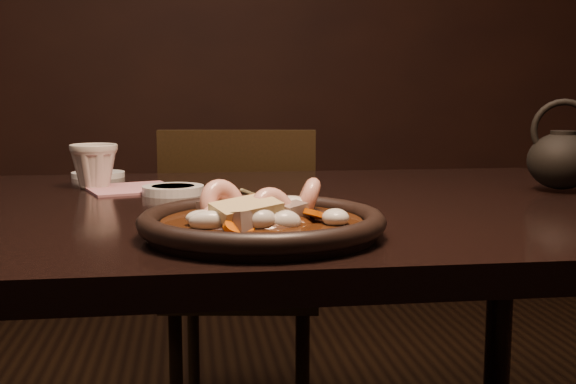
{
  "coord_description": "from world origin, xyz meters",
  "views": [
    {
      "loc": [
        0.01,
        -1.15,
        0.93
      ],
      "look_at": [
        0.14,
        -0.24,
        0.8
      ],
      "focal_mm": 45.0,
      "sensor_mm": 36.0,
      "label": 1
    }
  ],
  "objects": [
    {
      "name": "soy_dish",
      "position": [
        -0.01,
        0.12,
        0.76
      ],
      "size": [
        0.11,
        0.11,
        0.02
      ],
      "primitive_type": "cylinder",
      "color": "white",
      "rests_on": "table"
    },
    {
      "name": "wall_back",
      "position": [
        0.0,
        3.0,
        1.4
      ],
      "size": [
        5.0,
        0.02,
        2.8
      ],
      "primitive_type": "cube",
      "color": "black",
      "rests_on": "floor"
    },
    {
      "name": "teapot",
      "position": [
        0.68,
        0.06,
        0.81
      ],
      "size": [
        0.15,
        0.12,
        0.16
      ],
      "rotation": [
        0.0,
        0.0,
        -0.33
      ],
      "color": "black",
      "rests_on": "table"
    },
    {
      "name": "stirfry",
      "position": [
        0.1,
        -0.28,
        0.77
      ],
      "size": [
        0.2,
        0.19,
        0.07
      ],
      "color": "#321709",
      "rests_on": "plate"
    },
    {
      "name": "chair",
      "position": [
        0.15,
        0.68,
        0.46
      ],
      "size": [
        0.45,
        0.45,
        0.84
      ],
      "rotation": [
        0.0,
        0.0,
        3.0
      ],
      "color": "black",
      "rests_on": "floor"
    },
    {
      "name": "chopsticks",
      "position": [
        0.14,
        -0.0,
        0.75
      ],
      "size": [
        0.08,
        0.25,
        0.01
      ],
      "rotation": [
        0.0,
        0.0,
        0.27
      ],
      "color": "tan",
      "rests_on": "table"
    },
    {
      "name": "plate",
      "position": [
        0.1,
        -0.27,
        0.77
      ],
      "size": [
        0.31,
        0.31,
        0.03
      ],
      "color": "black",
      "rests_on": "table"
    },
    {
      "name": "saucer_right",
      "position": [
        -0.17,
        0.39,
        0.76
      ],
      "size": [
        0.11,
        0.11,
        0.01
      ],
      "primitive_type": "cylinder",
      "color": "white",
      "rests_on": "table"
    },
    {
      "name": "table",
      "position": [
        0.0,
        0.0,
        0.67
      ],
      "size": [
        1.6,
        0.9,
        0.75
      ],
      "color": "black",
      "rests_on": "floor"
    },
    {
      "name": "tea_cup",
      "position": [
        -0.16,
        0.22,
        0.79
      ],
      "size": [
        0.11,
        0.11,
        0.09
      ],
      "primitive_type": "imported",
      "rotation": [
        0.0,
        0.0,
        -0.38
      ],
      "color": "beige",
      "rests_on": "table"
    },
    {
      "name": "napkin",
      "position": [
        -0.09,
        0.19,
        0.75
      ],
      "size": [
        0.19,
        0.19,
        0.0
      ],
      "primitive_type": "cube",
      "rotation": [
        0.0,
        0.0,
        0.32
      ],
      "color": "#B16D72",
      "rests_on": "table"
    }
  ]
}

